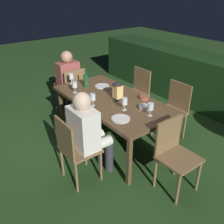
% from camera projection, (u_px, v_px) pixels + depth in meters
% --- Properties ---
extents(ground_plane, '(16.00, 16.00, 0.00)m').
position_uv_depth(ground_plane, '(112.00, 141.00, 3.92)').
color(ground_plane, '#26471E').
extents(dining_table, '(1.87, 0.94, 0.73)m').
position_uv_depth(dining_table, '(112.00, 102.00, 3.60)').
color(dining_table, brown).
rests_on(dining_table, ground).
extents(chair_side_right_a, '(0.42, 0.40, 0.87)m').
position_uv_depth(chair_side_right_a, '(137.00, 91.00, 4.45)').
color(chair_side_right_a, brown).
rests_on(chair_side_right_a, ground).
extents(chair_head_far, '(0.40, 0.42, 0.87)m').
position_uv_depth(chair_head_far, '(175.00, 152.00, 2.85)').
color(chair_head_far, brown).
rests_on(chair_head_far, ground).
extents(chair_side_right_b, '(0.42, 0.40, 0.87)m').
position_uv_depth(chair_side_right_b, '(173.00, 108.00, 3.85)').
color(chair_side_right_b, brown).
rests_on(chair_side_right_b, ground).
extents(chair_head_near, '(0.40, 0.42, 0.87)m').
position_uv_depth(chair_head_near, '(73.00, 89.00, 4.53)').
color(chair_head_near, brown).
rests_on(chair_head_near, ground).
extents(person_in_rust, '(0.48, 0.38, 1.15)m').
position_uv_depth(person_in_rust, '(67.00, 78.00, 4.60)').
color(person_in_rust, '#9E4C47').
rests_on(person_in_rust, ground).
extents(chair_side_left_b, '(0.42, 0.40, 0.87)m').
position_uv_depth(chair_side_left_b, '(75.00, 148.00, 2.93)').
color(chair_side_left_b, brown).
rests_on(chair_side_left_b, ground).
extents(person_in_cream, '(0.38, 0.47, 1.15)m').
position_uv_depth(person_in_cream, '(88.00, 131.00, 2.97)').
color(person_in_cream, white).
rests_on(person_in_cream, ground).
extents(lantern_centerpiece, '(0.15, 0.15, 0.27)m').
position_uv_depth(lantern_centerpiece, '(118.00, 89.00, 3.50)').
color(lantern_centerpiece, black).
rests_on(lantern_centerpiece, dining_table).
extents(green_bottle_on_table, '(0.07, 0.07, 0.29)m').
position_uv_depth(green_bottle_on_table, '(86.00, 80.00, 3.93)').
color(green_bottle_on_table, '#195128').
rests_on(green_bottle_on_table, dining_table).
extents(wine_glass_a, '(0.08, 0.08, 0.17)m').
position_uv_depth(wine_glass_a, '(151.00, 107.00, 3.07)').
color(wine_glass_a, silver).
rests_on(wine_glass_a, dining_table).
extents(wine_glass_b, '(0.08, 0.08, 0.17)m').
position_uv_depth(wine_glass_b, '(125.00, 102.00, 3.20)').
color(wine_glass_b, silver).
rests_on(wine_glass_b, dining_table).
extents(wine_glass_c, '(0.08, 0.08, 0.17)m').
position_uv_depth(wine_glass_c, '(71.00, 77.00, 4.05)').
color(wine_glass_c, silver).
rests_on(wine_glass_c, dining_table).
extents(wine_glass_d, '(0.08, 0.08, 0.17)m').
position_uv_depth(wine_glass_d, '(93.00, 98.00, 3.32)').
color(wine_glass_d, silver).
rests_on(wine_glass_d, dining_table).
extents(wine_glass_e, '(0.08, 0.08, 0.17)m').
position_uv_depth(wine_glass_e, '(75.00, 85.00, 3.72)').
color(wine_glass_e, silver).
rests_on(wine_glass_e, dining_table).
extents(plate_a, '(0.23, 0.23, 0.01)m').
position_uv_depth(plate_a, '(121.00, 119.00, 3.04)').
color(plate_a, silver).
rests_on(plate_a, dining_table).
extents(plate_b, '(0.23, 0.23, 0.01)m').
position_uv_depth(plate_b, '(102.00, 86.00, 3.99)').
color(plate_b, silver).
rests_on(plate_b, dining_table).
extents(bowl_olives, '(0.14, 0.14, 0.05)m').
position_uv_depth(bowl_olives, '(144.00, 107.00, 3.27)').
color(bowl_olives, silver).
rests_on(bowl_olives, dining_table).
extents(bowl_bread, '(0.13, 0.13, 0.05)m').
position_uv_depth(bowl_bread, '(144.00, 98.00, 3.55)').
color(bowl_bread, '#9E5138').
rests_on(bowl_bread, dining_table).
extents(hedge_backdrop, '(5.23, 0.76, 0.97)m').
position_uv_depth(hedge_backdrop, '(204.00, 81.00, 4.89)').
color(hedge_backdrop, '#193816').
rests_on(hedge_backdrop, ground).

